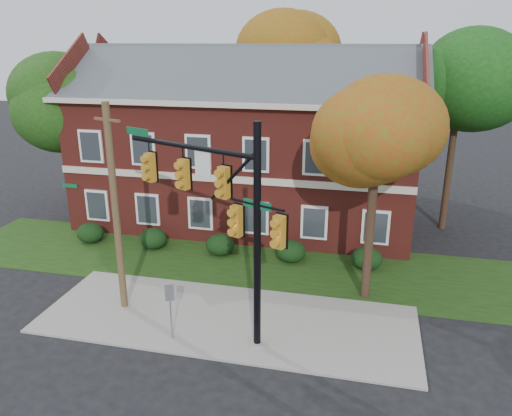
% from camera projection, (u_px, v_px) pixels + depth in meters
% --- Properties ---
extents(ground, '(120.00, 120.00, 0.00)m').
position_uv_depth(ground, '(219.00, 335.00, 17.81)').
color(ground, black).
rests_on(ground, ground).
extents(sidewalk, '(14.00, 5.00, 0.08)m').
position_uv_depth(sidewalk, '(227.00, 319.00, 18.72)').
color(sidewalk, gray).
rests_on(sidewalk, ground).
extents(grass_strip, '(30.00, 6.00, 0.04)m').
position_uv_depth(grass_strip, '(257.00, 264.00, 23.34)').
color(grass_strip, '#193811').
rests_on(grass_strip, ground).
extents(apartment_building, '(18.80, 8.80, 9.74)m').
position_uv_depth(apartment_building, '(246.00, 135.00, 27.66)').
color(apartment_building, maroon).
rests_on(apartment_building, ground).
extents(hedge_far_left, '(1.40, 1.26, 1.05)m').
position_uv_depth(hedge_far_left, '(90.00, 233.00, 25.75)').
color(hedge_far_left, black).
rests_on(hedge_far_left, ground).
extents(hedge_left, '(1.40, 1.26, 1.05)m').
position_uv_depth(hedge_left, '(153.00, 239.00, 25.00)').
color(hedge_left, black).
rests_on(hedge_left, ground).
extents(hedge_center, '(1.40, 1.26, 1.05)m').
position_uv_depth(hedge_center, '(220.00, 245.00, 24.25)').
color(hedge_center, black).
rests_on(hedge_center, ground).
extents(hedge_right, '(1.40, 1.26, 1.05)m').
position_uv_depth(hedge_right, '(291.00, 251.00, 23.50)').
color(hedge_right, black).
rests_on(hedge_right, ground).
extents(hedge_far_right, '(1.40, 1.26, 1.05)m').
position_uv_depth(hedge_far_right, '(367.00, 258.00, 22.75)').
color(hedge_far_right, black).
rests_on(hedge_far_right, ground).
extents(tree_near_right, '(4.50, 4.25, 8.58)m').
position_uv_depth(tree_near_right, '(384.00, 136.00, 18.11)').
color(tree_near_right, black).
rests_on(tree_near_right, ground).
extents(tree_left_rear, '(5.40, 5.10, 8.88)m').
position_uv_depth(tree_left_rear, '(74.00, 101.00, 28.17)').
color(tree_left_rear, black).
rests_on(tree_left_rear, ground).
extents(tree_right_rear, '(6.30, 5.95, 10.62)m').
position_uv_depth(tree_right_rear, '(468.00, 79.00, 25.02)').
color(tree_right_rear, black).
rests_on(tree_right_rear, ground).
extents(tree_far_rear, '(6.84, 6.46, 11.52)m').
position_uv_depth(tree_far_rear, '(294.00, 58.00, 33.37)').
color(tree_far_rear, black).
rests_on(tree_far_rear, ground).
extents(traffic_signal, '(6.46, 2.85, 7.73)m').
position_uv_depth(traffic_signal, '(223.00, 207.00, 16.35)').
color(traffic_signal, gray).
rests_on(traffic_signal, ground).
extents(utility_pole, '(1.20, 0.50, 7.99)m').
position_uv_depth(utility_pole, '(116.00, 210.00, 18.33)').
color(utility_pole, brown).
rests_on(utility_pole, ground).
extents(sign_post, '(0.30, 0.16, 2.16)m').
position_uv_depth(sign_post, '(170.00, 303.00, 17.03)').
color(sign_post, slate).
rests_on(sign_post, ground).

